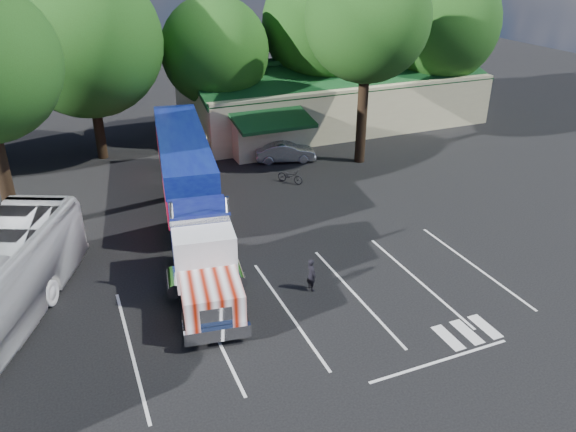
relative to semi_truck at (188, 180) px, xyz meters
name	(u,v)px	position (x,y,z in m)	size (l,w,h in m)	color
ground	(242,247)	(1.65, -3.89, -2.44)	(120.00, 120.00, 0.00)	black
event_hall	(330,97)	(15.39, 13.92, -0.23)	(24.20, 14.12, 5.55)	beige
tree_row_c	(86,41)	(-3.35, 12.31, 5.60)	(10.00, 10.00, 13.05)	black
tree_row_d	(215,51)	(5.65, 13.61, 4.15)	(8.00, 8.00, 10.60)	black
tree_row_e	(323,23)	(14.65, 14.11, 5.65)	(9.60, 9.60, 12.90)	black
tree_row_f	(437,22)	(24.65, 12.91, 5.35)	(10.40, 10.40, 13.00)	black
tree_near_right	(368,19)	(13.15, 4.61, 7.02)	(8.00, 8.00, 13.50)	black
semi_truck	(188,180)	(0.00, 0.00, 0.00)	(5.56, 20.72, 4.31)	black
woman	(311,274)	(3.25, -8.76, -1.67)	(0.56, 0.37, 1.53)	black
bicycle	(290,176)	(7.15, 2.87, -1.97)	(0.62, 1.77, 0.93)	black
silver_sedan	(285,152)	(8.35, 6.61, -1.75)	(1.45, 4.15, 1.37)	#9B9EA2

